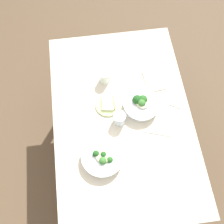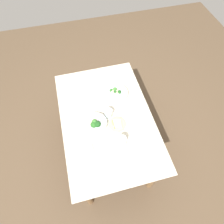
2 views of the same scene
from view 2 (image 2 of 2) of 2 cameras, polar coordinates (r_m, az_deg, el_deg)
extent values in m
plane|color=brown|center=(2.67, -1.20, -10.01)|extent=(6.00, 6.00, 0.00)
cube|color=beige|center=(2.00, -1.57, -1.79)|extent=(1.43, 0.93, 0.01)
cube|color=brown|center=(2.01, -1.56, -2.01)|extent=(1.39, 0.90, 0.02)
cylinder|color=brown|center=(2.66, -12.10, 3.31)|extent=(0.07, 0.07, 0.72)
cylinder|color=brown|center=(2.15, -7.28, -23.22)|extent=(0.07, 0.07, 0.72)
cylinder|color=brown|center=(2.71, 2.98, 6.46)|extent=(0.07, 0.07, 0.72)
cylinder|color=brown|center=(2.21, 12.27, -18.29)|extent=(0.07, 0.07, 0.72)
cylinder|color=white|center=(2.14, 1.06, 5.34)|extent=(0.24, 0.24, 0.04)
cylinder|color=white|center=(2.12, 1.07, 5.78)|extent=(0.27, 0.27, 0.01)
sphere|color=#3D7A33|center=(2.13, 0.88, 6.65)|extent=(0.05, 0.05, 0.05)
sphere|color=#286023|center=(2.13, -0.21, 6.31)|extent=(0.04, 0.04, 0.04)
sphere|color=#1E511E|center=(2.11, 0.93, 5.81)|extent=(0.04, 0.04, 0.04)
sphere|color=#1E511E|center=(2.11, 2.18, 5.88)|extent=(0.04, 0.04, 0.04)
cylinder|color=beige|center=(2.11, 0.94, 5.99)|extent=(0.09, 0.09, 0.01)
cylinder|color=white|center=(1.94, -5.07, -3.60)|extent=(0.22, 0.22, 0.05)
cylinder|color=white|center=(1.91, -5.13, -3.20)|extent=(0.24, 0.24, 0.01)
sphere|color=#1E511E|center=(1.89, -4.28, -3.59)|extent=(0.07, 0.07, 0.07)
sphere|color=#3D7A33|center=(1.90, -5.17, -2.96)|extent=(0.06, 0.06, 0.06)
sphere|color=#286023|center=(1.89, -5.40, -3.75)|extent=(0.06, 0.06, 0.06)
cylinder|color=beige|center=(1.90, -5.40, -3.11)|extent=(0.09, 0.09, 0.01)
cylinder|color=#B7D684|center=(1.95, 1.55, -3.58)|extent=(0.17, 0.17, 0.01)
cube|color=beige|center=(1.94, 1.56, -3.37)|extent=(0.11, 0.10, 0.02)
cube|color=#9E703D|center=(1.93, 0.45, -3.62)|extent=(0.09, 0.01, 0.02)
cylinder|color=silver|center=(1.97, -1.11, -0.30)|extent=(0.08, 0.08, 0.09)
cylinder|color=silver|center=(1.83, 3.14, -8.37)|extent=(0.08, 0.08, 0.09)
cube|color=#B7B7BC|center=(2.20, -7.71, 5.76)|extent=(0.08, 0.01, 0.00)
cube|color=#B7B7BC|center=(2.24, -7.93, 6.78)|extent=(0.03, 0.01, 0.00)
cube|color=#B7B7BC|center=(1.97, -11.46, -4.87)|extent=(0.04, 0.06, 0.00)
cube|color=#B7B7BC|center=(1.98, -12.76, -4.56)|extent=(0.02, 0.03, 0.00)
cube|color=#B7B7BC|center=(1.85, -1.46, -10.59)|extent=(0.17, 0.10, 0.00)
cube|color=#B7B7BC|center=(2.06, -8.09, 0.45)|extent=(0.08, 0.20, 0.00)
cube|color=#B1A997|center=(1.87, -7.66, -9.95)|extent=(0.20, 0.15, 0.01)
camera|label=1|loc=(1.79, -4.65, 58.10)|focal=45.25mm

